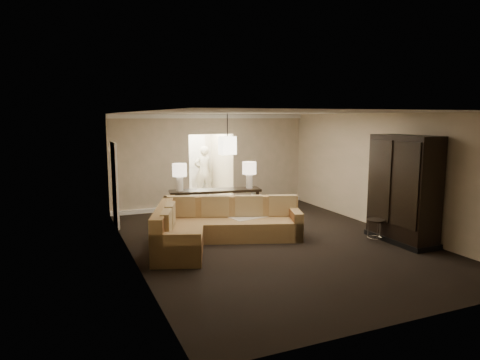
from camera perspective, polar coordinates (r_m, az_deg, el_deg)
name	(u,v)px	position (r m, az deg, el deg)	size (l,w,h in m)	color
ground	(273,242)	(9.49, 4.41, -8.21)	(8.00, 8.00, 0.00)	black
wall_back	(212,161)	(12.84, -3.80, 2.53)	(6.00, 0.04, 2.80)	beige
wall_front	(417,219)	(6.01, 22.55, -4.85)	(6.00, 0.04, 2.80)	beige
wall_left	(131,188)	(8.25, -14.28, -0.99)	(0.04, 8.00, 2.80)	beige
wall_right	(384,172)	(10.90, 18.62, 1.06)	(0.04, 8.00, 2.80)	beige
ceiling	(274,113)	(9.10, 4.61, 8.94)	(6.00, 8.00, 0.02)	white
crown_molding	(212,116)	(12.73, -3.78, 8.48)	(6.00, 0.10, 0.12)	white
baseboard	(213,205)	(13.00, -3.67, -3.37)	(6.00, 0.10, 0.12)	white
side_door	(115,184)	(11.05, -16.34, -0.58)	(0.05, 0.90, 2.10)	white
foyer	(198,160)	(14.12, -5.61, 2.63)	(1.44, 2.02, 2.80)	silver
sectional_sofa	(215,226)	(9.29, -3.36, -6.20)	(3.71, 2.64, 0.93)	brown
coffee_table	(246,222)	(10.21, 0.75, -5.66)	(1.29, 1.29, 0.46)	white
console_table	(215,203)	(10.91, -3.30, -3.14)	(2.36, 0.90, 0.89)	black
armoire	(403,191)	(9.88, 20.94, -1.44)	(0.69, 1.62, 2.33)	black
drink_table	(375,226)	(9.85, 17.59, -5.84)	(0.39, 0.39, 0.49)	black
table_lamp_left	(180,173)	(10.65, -8.06, 0.96)	(0.36, 0.36, 0.68)	white
table_lamp_right	(249,171)	(10.97, 1.25, 1.25)	(0.36, 0.36, 0.68)	white
pendant_light	(227,145)	(11.58, -1.69, 4.65)	(0.38, 0.38, 1.09)	black
person	(204,169)	(14.48, -4.88, 1.47)	(0.70, 0.47, 1.94)	beige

